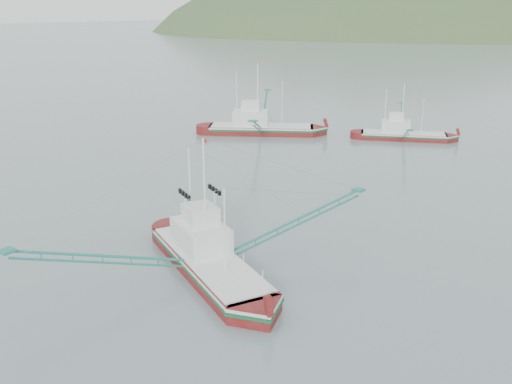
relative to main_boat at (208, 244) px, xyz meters
The scene contains 5 objects.
ground 4.19m from the main_boat, 133.68° to the left, with size 1200.00×1200.00×0.00m, color slate.
main_boat is the anchor object (origin of this frame).
bg_boat_far 48.50m from the main_boat, 98.34° to the left, with size 12.85×19.94×8.60m.
bg_boat_left 46.04m from the main_boat, 123.08° to the left, with size 19.48×24.93×11.14m.
headland_left 405.95m from the main_boat, 116.72° to the left, with size 448.00×308.00×210.00m, color #3B542B.
Camera 1 is at (27.68, -29.37, 17.82)m, focal length 40.00 mm.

